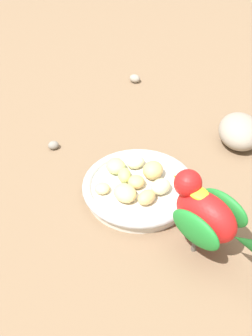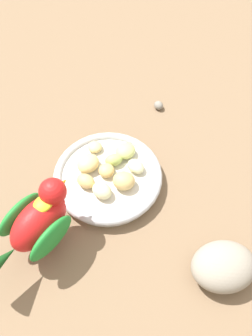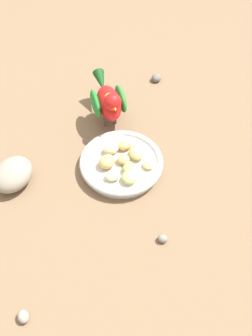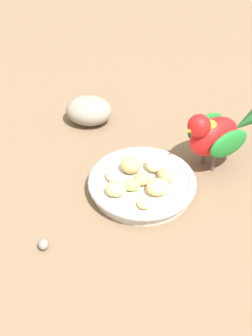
{
  "view_description": "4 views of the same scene",
  "coord_description": "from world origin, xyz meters",
  "px_view_note": "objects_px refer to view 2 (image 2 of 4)",
  "views": [
    {
      "loc": [
        -0.56,
        0.12,
        0.55
      ],
      "look_at": [
        0.03,
        -0.01,
        0.04
      ],
      "focal_mm": 51.92,
      "sensor_mm": 36.0,
      "label": 1
    },
    {
      "loc": [
        -0.1,
        -0.35,
        0.55
      ],
      "look_at": [
        0.03,
        -0.05,
        0.05
      ],
      "focal_mm": 39.59,
      "sensor_mm": 36.0,
      "label": 2
    },
    {
      "loc": [
        0.51,
        0.11,
        0.67
      ],
      "look_at": [
        0.03,
        -0.01,
        0.04
      ],
      "focal_mm": 40.61,
      "sensor_mm": 36.0,
      "label": 3
    },
    {
      "loc": [
        0.05,
        0.55,
        0.53
      ],
      "look_at": [
        0.03,
        -0.02,
        0.06
      ],
      "focal_mm": 49.12,
      "sensor_mm": 36.0,
      "label": 4
    }
  ],
  "objects_px": {
    "apple_piece_7": "(125,149)",
    "rock_large": "(223,266)",
    "apple_piece_1": "(114,160)",
    "apple_piece_3": "(102,191)",
    "apple_piece_8": "(93,148)",
    "parrot": "(37,223)",
    "apple_piece_4": "(136,166)",
    "pebble_0": "(159,105)",
    "feeding_bowl": "(109,177)",
    "apple_piece_6": "(86,181)",
    "apple_piece_5": "(106,170)",
    "apple_piece_0": "(89,165)",
    "apple_piece_2": "(124,181)"
  },
  "relations": [
    {
      "from": "apple_piece_7",
      "to": "rock_large",
      "type": "height_order",
      "value": "rock_large"
    },
    {
      "from": "apple_piece_1",
      "to": "apple_piece_7",
      "type": "distance_m",
      "value": 0.03
    },
    {
      "from": "apple_piece_3",
      "to": "apple_piece_8",
      "type": "relative_size",
      "value": 1.39
    },
    {
      "from": "parrot",
      "to": "rock_large",
      "type": "distance_m",
      "value": 0.27
    },
    {
      "from": "apple_piece_4",
      "to": "pebble_0",
      "type": "height_order",
      "value": "apple_piece_4"
    },
    {
      "from": "feeding_bowl",
      "to": "apple_piece_6",
      "type": "relative_size",
      "value": 5.79
    },
    {
      "from": "apple_piece_1",
      "to": "pebble_0",
      "type": "distance_m",
      "value": 0.17
    },
    {
      "from": "apple_piece_4",
      "to": "apple_piece_7",
      "type": "bearing_deg",
      "value": 95.71
    },
    {
      "from": "apple_piece_5",
      "to": "rock_large",
      "type": "relative_size",
      "value": 0.29
    },
    {
      "from": "apple_piece_0",
      "to": "apple_piece_3",
      "type": "distance_m",
      "value": 0.06
    },
    {
      "from": "apple_piece_8",
      "to": "rock_large",
      "type": "distance_m",
      "value": 0.29
    },
    {
      "from": "parrot",
      "to": "feeding_bowl",
      "type": "bearing_deg",
      "value": -4.33
    },
    {
      "from": "apple_piece_2",
      "to": "feeding_bowl",
      "type": "bearing_deg",
      "value": 120.76
    },
    {
      "from": "apple_piece_8",
      "to": "rock_large",
      "type": "height_order",
      "value": "rock_large"
    },
    {
      "from": "apple_piece_0",
      "to": "apple_piece_6",
      "type": "distance_m",
      "value": 0.03
    },
    {
      "from": "apple_piece_0",
      "to": "rock_large",
      "type": "relative_size",
      "value": 0.42
    },
    {
      "from": "apple_piece_4",
      "to": "apple_piece_8",
      "type": "relative_size",
      "value": 1.28
    },
    {
      "from": "apple_piece_1",
      "to": "apple_piece_5",
      "type": "distance_m",
      "value": 0.02
    },
    {
      "from": "parrot",
      "to": "rock_large",
      "type": "xyz_separation_m",
      "value": [
        0.23,
        -0.15,
        -0.04
      ]
    },
    {
      "from": "feeding_bowl",
      "to": "apple_piece_6",
      "type": "height_order",
      "value": "apple_piece_6"
    },
    {
      "from": "apple_piece_6",
      "to": "rock_large",
      "type": "xyz_separation_m",
      "value": [
        0.13,
        -0.21,
        -0.0
      ]
    },
    {
      "from": "rock_large",
      "to": "apple_piece_4",
      "type": "bearing_deg",
      "value": 102.45
    },
    {
      "from": "apple_piece_5",
      "to": "pebble_0",
      "type": "bearing_deg",
      "value": 36.92
    },
    {
      "from": "apple_piece_6",
      "to": "parrot",
      "type": "height_order",
      "value": "parrot"
    },
    {
      "from": "apple_piece_1",
      "to": "apple_piece_6",
      "type": "height_order",
      "value": "same"
    },
    {
      "from": "apple_piece_1",
      "to": "apple_piece_3",
      "type": "distance_m",
      "value": 0.06
    },
    {
      "from": "feeding_bowl",
      "to": "rock_large",
      "type": "relative_size",
      "value": 1.95
    },
    {
      "from": "apple_piece_0",
      "to": "pebble_0",
      "type": "relative_size",
      "value": 2.03
    },
    {
      "from": "apple_piece_7",
      "to": "apple_piece_3",
      "type": "bearing_deg",
      "value": -136.97
    },
    {
      "from": "apple_piece_7",
      "to": "feeding_bowl",
      "type": "bearing_deg",
      "value": -143.27
    },
    {
      "from": "apple_piece_0",
      "to": "apple_piece_4",
      "type": "bearing_deg",
      "value": -24.22
    },
    {
      "from": "feeding_bowl",
      "to": "apple_piece_1",
      "type": "xyz_separation_m",
      "value": [
        0.02,
        0.02,
        0.02
      ]
    },
    {
      "from": "apple_piece_4",
      "to": "apple_piece_6",
      "type": "bearing_deg",
      "value": 177.01
    },
    {
      "from": "apple_piece_7",
      "to": "pebble_0",
      "type": "bearing_deg",
      "value": 38.93
    },
    {
      "from": "apple_piece_7",
      "to": "apple_piece_2",
      "type": "bearing_deg",
      "value": -114.24
    },
    {
      "from": "pebble_0",
      "to": "apple_piece_7",
      "type": "bearing_deg",
      "value": -141.07
    },
    {
      "from": "feeding_bowl",
      "to": "apple_piece_2",
      "type": "bearing_deg",
      "value": -59.24
    },
    {
      "from": "apple_piece_0",
      "to": "apple_piece_4",
      "type": "distance_m",
      "value": 0.08
    },
    {
      "from": "rock_large",
      "to": "pebble_0",
      "type": "distance_m",
      "value": 0.34
    },
    {
      "from": "apple_piece_1",
      "to": "apple_piece_7",
      "type": "relative_size",
      "value": 0.87
    },
    {
      "from": "apple_piece_7",
      "to": "parrot",
      "type": "height_order",
      "value": "parrot"
    },
    {
      "from": "apple_piece_6",
      "to": "pebble_0",
      "type": "relative_size",
      "value": 1.63
    },
    {
      "from": "apple_piece_1",
      "to": "apple_piece_2",
      "type": "xyz_separation_m",
      "value": [
        -0.0,
        -0.05,
        0.0
      ]
    },
    {
      "from": "apple_piece_5",
      "to": "apple_piece_6",
      "type": "height_order",
      "value": "apple_piece_6"
    },
    {
      "from": "feeding_bowl",
      "to": "rock_large",
      "type": "distance_m",
      "value": 0.23
    },
    {
      "from": "rock_large",
      "to": "feeding_bowl",
      "type": "bearing_deg",
      "value": 113.54
    },
    {
      "from": "apple_piece_6",
      "to": "rock_large",
      "type": "relative_size",
      "value": 0.34
    },
    {
      "from": "apple_piece_1",
      "to": "apple_piece_3",
      "type": "xyz_separation_m",
      "value": [
        -0.04,
        -0.05,
        0.0
      ]
    },
    {
      "from": "apple_piece_2",
      "to": "apple_piece_8",
      "type": "height_order",
      "value": "apple_piece_2"
    },
    {
      "from": "apple_piece_8",
      "to": "apple_piece_5",
      "type": "bearing_deg",
      "value": -86.43
    }
  ]
}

